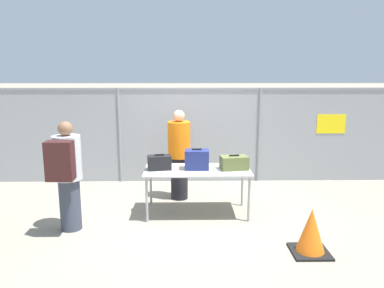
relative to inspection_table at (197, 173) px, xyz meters
The scene contains 10 objects.
ground_plane 0.72m from the inspection_table, 126.95° to the right, with size 120.00×120.00×0.00m, color gray.
fence_section 1.87m from the inspection_table, 92.72° to the left, with size 8.78×0.07×1.97m.
inspection_table is the anchor object (origin of this frame).
suitcase_black 0.63m from the inspection_table, behind, with size 0.40×0.27×0.25m.
suitcase_navy 0.22m from the inspection_table, 112.18° to the left, with size 0.39×0.28×0.34m.
suitcase_olive 0.61m from the inspection_table, ahead, with size 0.46×0.33×0.24m.
traveler_hooded 2.01m from the inspection_table, 161.46° to the right, with size 0.40×0.62×1.62m.
security_worker_near 0.82m from the inspection_table, 112.22° to the left, with size 0.40×0.40×1.63m.
utility_trailer 3.68m from the inspection_table, 64.03° to the left, with size 3.78×2.23×0.67m.
traffic_cone 2.02m from the inspection_table, 44.19° to the right, with size 0.48×0.48×0.60m.
Camera 1 is at (-0.08, -5.69, 2.33)m, focal length 35.00 mm.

